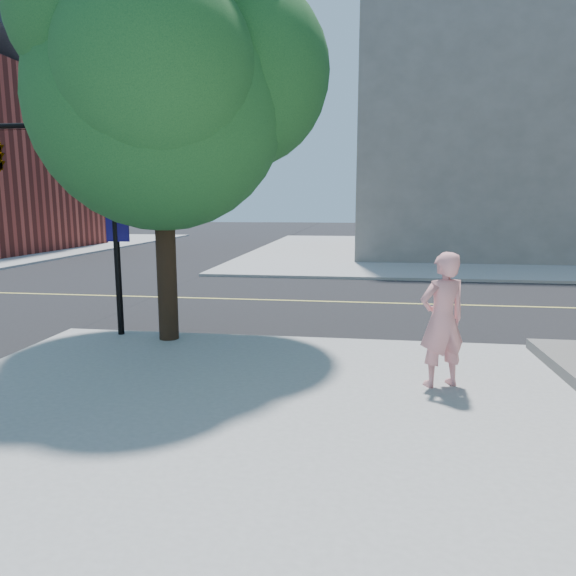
# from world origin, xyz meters

# --- Properties ---
(ground) EXTENTS (140.00, 140.00, 0.00)m
(ground) POSITION_xyz_m (0.00, 0.00, 0.00)
(ground) COLOR black
(ground) RESTS_ON ground
(road_ew) EXTENTS (140.00, 9.00, 0.01)m
(road_ew) POSITION_xyz_m (0.00, 4.50, 0.01)
(road_ew) COLOR black
(road_ew) RESTS_ON ground
(sidewalk_ne) EXTENTS (29.00, 25.00, 0.12)m
(sidewalk_ne) POSITION_xyz_m (13.50, 21.50, 0.06)
(sidewalk_ne) COLOR #949494
(sidewalk_ne) RESTS_ON ground
(filler_ne) EXTENTS (18.00, 16.00, 14.00)m
(filler_ne) POSITION_xyz_m (14.00, 22.00, 7.12)
(filler_ne) COLOR slate
(filler_ne) RESTS_ON sidewalk_ne
(man_on_phone) EXTENTS (0.87, 0.74, 2.01)m
(man_on_phone) POSITION_xyz_m (6.46, -2.53, 1.13)
(man_on_phone) COLOR pink
(man_on_phone) RESTS_ON sidewalk_se
(street_tree) EXTENTS (5.98, 5.44, 7.94)m
(street_tree) POSITION_xyz_m (1.58, -0.49, 5.24)
(street_tree) COLOR black
(street_tree) RESTS_ON sidewalk_se
(signal_pole) EXTENTS (3.95, 0.45, 4.47)m
(signal_pole) POSITION_xyz_m (-1.86, -0.30, 3.77)
(signal_pole) COLOR black
(signal_pole) RESTS_ON sidewalk_se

